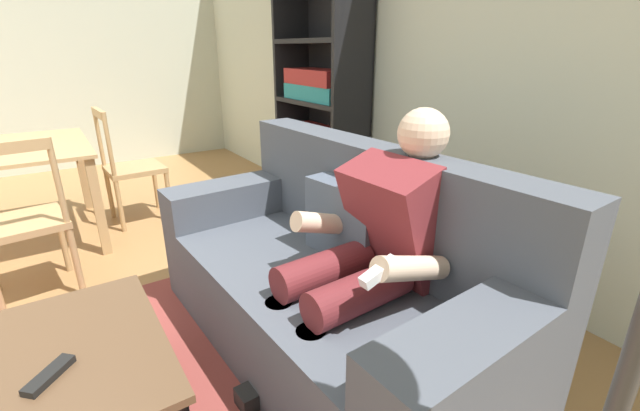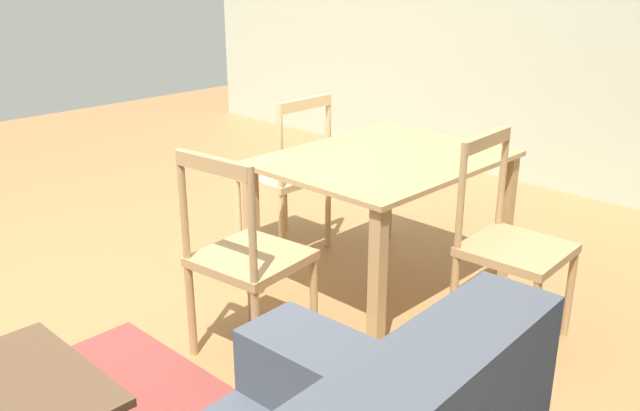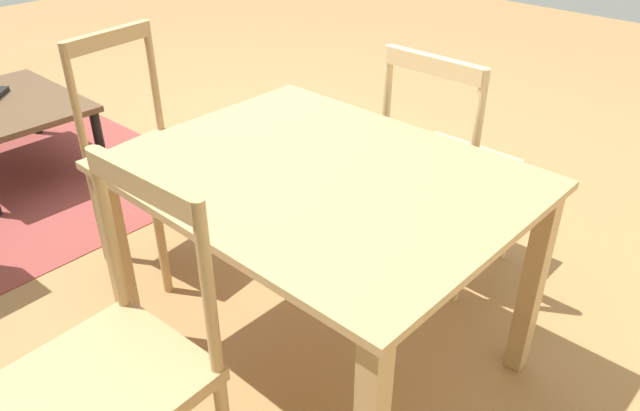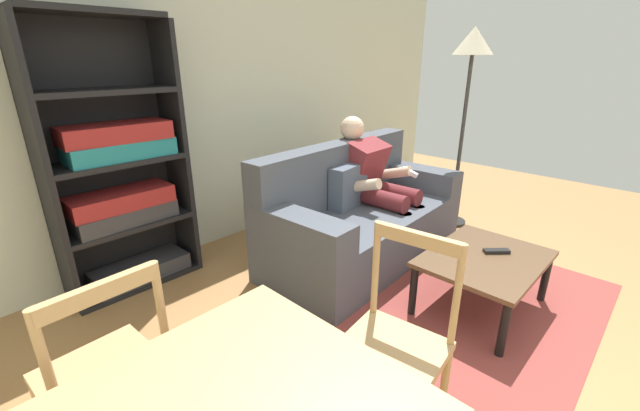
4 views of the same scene
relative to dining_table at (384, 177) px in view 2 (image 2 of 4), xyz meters
The scene contains 6 objects.
ground_plane 1.71m from the dining_table, 29.78° to the right, with size 9.19×9.19×0.00m, color #9E7042.
wall_side 2.45m from the dining_table, 160.33° to the right, with size 0.12×6.39×2.57m, color beige.
dining_table is the anchor object (origin of this frame).
dining_chair_near_wall 0.75m from the dining_table, 89.87° to the left, with size 0.44×0.44×0.94m.
dining_chair_facing_couch 0.93m from the dining_table, ahead, with size 0.47×0.47×0.94m.
dining_chair_by_doorway 0.75m from the dining_table, 90.01° to the right, with size 0.42×0.42×0.93m.
Camera 2 is at (1.20, 2.84, 1.66)m, focal length 38.12 mm.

